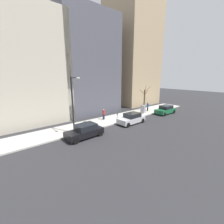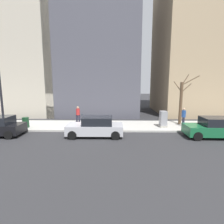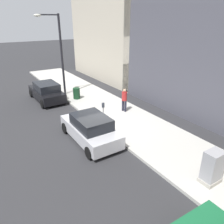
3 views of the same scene
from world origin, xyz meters
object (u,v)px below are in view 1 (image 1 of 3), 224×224
streetlamp (73,101)px  office_tower_left (132,47)px  parked_car_green (165,110)px  office_tower_right (18,69)px  pedestrian_midblock (104,114)px  pedestrian_near_meter (148,106)px  parked_car_black (85,131)px  parked_car_silver (132,118)px  trash_bin (85,125)px  bare_tree (144,99)px  parking_meter (117,116)px  utility_box (143,109)px  office_block_center (81,66)px

streetlamp → office_tower_left: size_ratio=0.24×
parked_car_green → office_tower_right: (12.59, 20.21, 7.03)m
streetlamp → pedestrian_midblock: streetlamp is taller
pedestrian_near_meter → parked_car_black: bearing=-45.1°
parked_car_silver → trash_bin: (2.05, 6.43, -0.14)m
pedestrian_midblock → parked_car_green: bearing=-31.2°
pedestrian_near_meter → office_tower_right: (9.55, 19.04, 6.68)m
trash_bin → office_tower_left: size_ratio=0.03×
office_tower_left → office_tower_right: 24.44m
parked_car_silver → parked_car_green: bearing=-91.2°
parked_car_black → office_tower_right: bearing=14.6°
bare_tree → pedestrian_near_meter: bare_tree is taller
parked_car_green → parked_car_silver: (0.15, 8.91, 0.00)m
bare_tree → pedestrian_midblock: bearing=89.7°
parked_car_black → pedestrian_midblock: (3.85, -5.58, 0.35)m
parking_meter → trash_bin: bearing=85.0°
bare_tree → parked_car_green: bearing=-163.7°
parked_car_silver → pedestrian_near_meter: pedestrian_near_meter is taller
parked_car_silver → trash_bin: size_ratio=4.67×
pedestrian_near_meter → utility_box: bearing=-43.2°
parked_car_green → utility_box: utility_box is taller
office_tower_left → office_tower_right: office_tower_left is taller
utility_box → pedestrian_near_meter: (0.44, -1.97, 0.24)m
parked_car_silver → trash_bin: 6.75m
parking_meter → utility_box: 7.14m
parked_car_green → office_block_center: size_ratio=0.25×
parked_car_silver → pedestrian_near_meter: 8.27m
office_block_center → office_tower_right: office_block_center is taller
bare_tree → office_tower_left: 14.40m
streetlamp → pedestrian_near_meter: bearing=-84.8°
parked_car_silver → parking_meter: parked_car_silver is taller
office_block_center → parked_car_green: bearing=-140.7°
trash_bin → pedestrian_near_meter: bearing=-86.6°
parked_car_silver → office_tower_right: size_ratio=0.27×
pedestrian_near_meter → pedestrian_midblock: (0.93, 9.89, 0.00)m
utility_box → pedestrian_near_meter: bearing=-77.4°
parked_car_black → office_tower_right: 14.76m
streetlamp → trash_bin: 3.88m
office_tower_right → streetlamp: bearing=-164.1°
bare_tree → streetlamp: bearing=98.3°
streetlamp → trash_bin: (0.62, -1.73, -3.42)m
parked_car_green → office_tower_left: bearing=-15.5°
office_tower_right → pedestrian_near_meter: bearing=-116.6°
utility_box → pedestrian_near_meter: 2.03m
parking_meter → office_tower_left: (10.16, -13.81, 12.35)m
parking_meter → office_tower_left: office_tower_left is taller
trash_bin → parked_car_silver: bearing=-107.7°
office_block_center → utility_box: bearing=-144.5°
utility_box → parking_meter: bearing=96.8°
bare_tree → office_tower_right: (8.68, 19.06, 5.43)m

